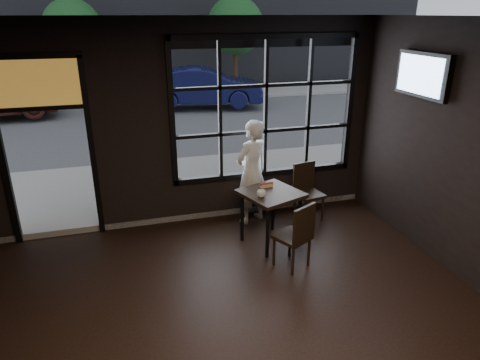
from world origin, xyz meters
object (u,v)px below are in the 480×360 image
object	(u,v)px
navy_car	(204,87)
chair_near	(292,235)
man	(252,172)
cafe_table	(270,218)

from	to	relation	value
navy_car	chair_near	bearing A→B (deg)	-174.23
man	navy_car	bearing A→B (deg)	-122.09
cafe_table	chair_near	bearing A→B (deg)	-104.42
chair_near	navy_car	world-z (taller)	navy_car
cafe_table	navy_car	distance (m)	9.77
chair_near	navy_car	bearing A→B (deg)	-122.77
cafe_table	navy_car	xyz separation A→B (m)	(1.01, 9.71, 0.36)
cafe_table	man	xyz separation A→B (m)	(-0.05, 0.78, 0.44)
chair_near	navy_car	size ratio (longest dim) A/B	0.23
man	cafe_table	bearing A→B (deg)	68.08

